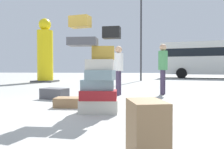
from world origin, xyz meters
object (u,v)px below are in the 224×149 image
at_px(suitcase_charcoal_foreground_far, 55,94).
at_px(yellow_dummy_statue, 45,54).
at_px(suitcase_brown_upright_blue, 147,134).
at_px(person_tourist_with_camera, 163,64).
at_px(person_bearded_onlooker, 119,66).
at_px(parked_bus, 224,57).
at_px(lamp_post, 141,21).
at_px(suitcase_brown_behind_tower, 70,102).
at_px(suitcase_tower, 97,76).

distance_m(suitcase_charcoal_foreground_far, yellow_dummy_statue, 8.39).
height_order(suitcase_brown_upright_blue, person_tourist_with_camera, person_tourist_with_camera).
bearing_deg(suitcase_charcoal_foreground_far, suitcase_brown_upright_blue, -42.87).
relative_size(person_bearded_onlooker, parked_bus, 0.14).
height_order(suitcase_brown_upright_blue, yellow_dummy_statue, yellow_dummy_statue).
height_order(person_tourist_with_camera, lamp_post, lamp_post).
relative_size(suitcase_brown_behind_tower, lamp_post, 0.10).
distance_m(suitcase_brown_behind_tower, lamp_post, 11.58).
relative_size(yellow_dummy_statue, lamp_post, 0.63).
height_order(suitcase_charcoal_foreground_far, yellow_dummy_statue, yellow_dummy_statue).
distance_m(suitcase_brown_upright_blue, person_bearded_onlooker, 5.07).
xyz_separation_m(suitcase_charcoal_foreground_far, yellow_dummy_statue, (-3.61, 7.40, 1.62)).
xyz_separation_m(suitcase_brown_behind_tower, yellow_dummy_statue, (-4.44, 8.58, 1.66)).
xyz_separation_m(suitcase_charcoal_foreground_far, lamp_post, (2.38, 9.58, 3.96)).
height_order(suitcase_tower, suitcase_charcoal_foreground_far, suitcase_tower).
distance_m(person_tourist_with_camera, lamp_post, 8.71).
height_order(yellow_dummy_statue, lamp_post, lamp_post).
bearing_deg(person_tourist_with_camera, yellow_dummy_statue, -113.29).
distance_m(suitcase_brown_behind_tower, suitcase_charcoal_foreground_far, 1.44).
bearing_deg(person_tourist_with_camera, parked_bus, 171.58).
bearing_deg(person_bearded_onlooker, suitcase_charcoal_foreground_far, -50.16).
distance_m(suitcase_tower, lamp_post, 11.79).
distance_m(suitcase_brown_upright_blue, yellow_dummy_statue, 12.89).
bearing_deg(suitcase_tower, suitcase_charcoal_foreground_far, 132.46).
distance_m(yellow_dummy_statue, parked_bus, 14.72).
bearing_deg(yellow_dummy_statue, suitcase_brown_upright_blue, -62.08).
height_order(suitcase_tower, parked_bus, parked_bus).
bearing_deg(suitcase_brown_upright_blue, person_bearded_onlooker, 83.40).
height_order(yellow_dummy_statue, parked_bus, yellow_dummy_statue).
bearing_deg(suitcase_charcoal_foreground_far, lamp_post, 91.73).
relative_size(person_bearded_onlooker, person_tourist_with_camera, 0.95).
height_order(suitcase_charcoal_foreground_far, suitcase_brown_upright_blue, suitcase_brown_upright_blue).
height_order(suitcase_brown_behind_tower, person_bearded_onlooker, person_bearded_onlooker).
height_order(suitcase_brown_behind_tower, suitcase_brown_upright_blue, suitcase_brown_upright_blue).
bearing_deg(yellow_dummy_statue, person_tourist_with_camera, -41.59).
relative_size(suitcase_brown_behind_tower, suitcase_charcoal_foreground_far, 0.94).
distance_m(yellow_dummy_statue, lamp_post, 6.79).
distance_m(parked_bus, lamp_post, 8.74).
xyz_separation_m(suitcase_tower, person_tourist_with_camera, (1.53, 3.16, 0.28)).
height_order(person_bearded_onlooker, lamp_post, lamp_post).
distance_m(suitcase_brown_behind_tower, person_bearded_onlooker, 2.52).
height_order(suitcase_brown_behind_tower, suitcase_charcoal_foreground_far, suitcase_charcoal_foreground_far).
distance_m(suitcase_brown_upright_blue, parked_bus, 19.49).
bearing_deg(parked_bus, suitcase_charcoal_foreground_far, -110.51).
xyz_separation_m(suitcase_tower, lamp_post, (0.85, 11.25, 3.42)).
bearing_deg(suitcase_brown_behind_tower, parked_bus, 56.38).
xyz_separation_m(parked_bus, lamp_post, (-7.08, -4.61, 2.27)).
bearing_deg(parked_bus, suitcase_brown_upright_blue, -98.13).
relative_size(suitcase_tower, yellow_dummy_statue, 0.46).
relative_size(suitcase_tower, parked_bus, 0.17).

